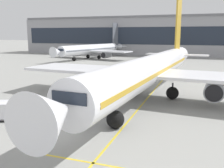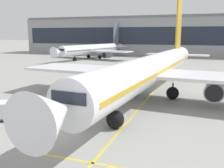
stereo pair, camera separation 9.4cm
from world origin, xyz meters
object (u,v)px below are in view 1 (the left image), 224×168
object	(u,v)px
baggage_cart_third	(8,110)
ground_crew_by_carts	(60,103)
parked_airplane	(151,70)
baggage_cart_lead	(60,109)
belt_loader	(94,104)
safety_cone_wingtip	(105,99)
ground_crew_by_loader	(50,109)
distant_airplane	(92,49)
baggage_cart_second	(36,110)
safety_cone_engine_keepout	(83,99)

from	to	relation	value
baggage_cart_third	ground_crew_by_carts	world-z (taller)	baggage_cart_third
parked_airplane	baggage_cart_lead	world-z (taller)	parked_airplane
baggage_cart_third	ground_crew_by_carts	xyz separation A→B (m)	(3.52, 3.89, -0.00)
belt_loader	safety_cone_wingtip	bearing A→B (deg)	95.51
baggage_cart_lead	ground_crew_by_loader	distance (m)	0.96
distant_airplane	baggage_cart_second	bearing A→B (deg)	-71.66
ground_crew_by_loader	safety_cone_engine_keepout	bearing A→B (deg)	89.50
baggage_cart_lead	safety_cone_engine_keepout	distance (m)	7.03
baggage_cart_second	safety_cone_engine_keepout	world-z (taller)	baggage_cart_second
baggage_cart_lead	safety_cone_wingtip	distance (m)	7.93
baggage_cart_second	safety_cone_engine_keepout	distance (m)	8.12
baggage_cart_second	ground_crew_by_carts	world-z (taller)	baggage_cart_second
baggage_cart_second	ground_crew_by_loader	bearing A→B (deg)	30.13
baggage_cart_second	safety_cone_wingtip	size ratio (longest dim) A/B	3.63
baggage_cart_third	ground_crew_by_loader	bearing A→B (deg)	23.18
baggage_cart_lead	distant_airplane	size ratio (longest dim) A/B	0.08
baggage_cart_lead	safety_cone_wingtip	xyz separation A→B (m)	(1.94, 7.66, -0.62)
parked_airplane	distant_airplane	distance (m)	56.82
baggage_cart_second	belt_loader	bearing A→B (deg)	42.68
safety_cone_wingtip	distant_airplane	xyz separation A→B (m)	(-24.11, 51.95, 2.87)
ground_crew_by_loader	distant_airplane	size ratio (longest dim) A/B	0.05
belt_loader	ground_crew_by_carts	size ratio (longest dim) A/B	2.99
parked_airplane	baggage_cart_lead	size ratio (longest dim) A/B	16.13
baggage_cart_third	baggage_cart_second	bearing A→B (deg)	19.79
baggage_cart_third	ground_crew_by_loader	xyz separation A→B (m)	(3.79, 1.62, -0.00)
baggage_cart_third	safety_cone_engine_keepout	world-z (taller)	baggage_cart_third
baggage_cart_lead	safety_cone_wingtip	world-z (taller)	baggage_cart_lead
belt_loader	distant_airplane	size ratio (longest dim) A/B	0.14
ground_crew_by_carts	safety_cone_wingtip	size ratio (longest dim) A/B	2.25
parked_airplane	ground_crew_by_carts	xyz separation A→B (m)	(-8.24, -9.00, -2.84)
belt_loader	safety_cone_engine_keepout	size ratio (longest dim) A/B	7.99
parked_airplane	safety_cone_wingtip	world-z (taller)	parked_airplane
safety_cone_engine_keepout	ground_crew_by_carts	bearing A→B (deg)	-93.84
ground_crew_by_loader	ground_crew_by_carts	xyz separation A→B (m)	(-0.27, 2.27, 0.00)
distant_airplane	ground_crew_by_loader	bearing A→B (deg)	-70.46
safety_cone_engine_keepout	safety_cone_wingtip	world-z (taller)	safety_cone_wingtip
baggage_cart_lead	distant_airplane	world-z (taller)	distant_airplane
parked_airplane	baggage_cart_third	world-z (taller)	parked_airplane
safety_cone_engine_keepout	distant_airplane	bearing A→B (deg)	112.07
baggage_cart_lead	safety_cone_engine_keepout	xyz separation A→B (m)	(-0.83, 6.95, -0.68)
parked_airplane	baggage_cart_second	xyz separation A→B (m)	(-9.14, -11.95, -2.84)
ground_crew_by_carts	safety_cone_engine_keepout	bearing A→B (deg)	86.16
ground_crew_by_carts	parked_airplane	bearing A→B (deg)	47.53
ground_crew_by_carts	distant_airplane	xyz separation A→B (m)	(-21.01, 57.71, 2.25)
belt_loader	baggage_cart_second	size ratio (longest dim) A/B	1.85
parked_airplane	baggage_cart_second	size ratio (longest dim) A/B	16.13
baggage_cart_lead	ground_crew_by_carts	xyz separation A→B (m)	(-1.16, 1.90, -0.00)
safety_cone_wingtip	safety_cone_engine_keepout	bearing A→B (deg)	-165.50
distant_airplane	ground_crew_by_carts	bearing A→B (deg)	-70.00
parked_airplane	safety_cone_engine_keepout	bearing A→B (deg)	-153.43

